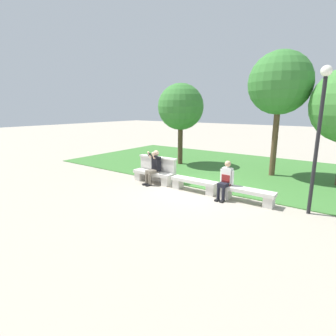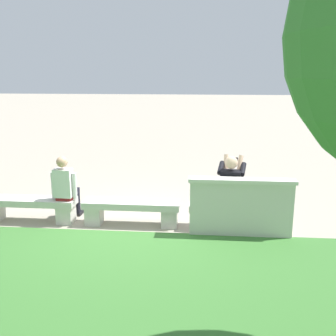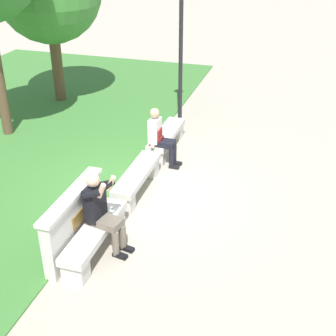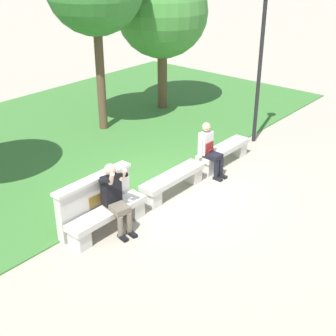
{
  "view_description": "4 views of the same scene",
  "coord_description": "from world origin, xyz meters",
  "px_view_note": "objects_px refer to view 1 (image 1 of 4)",
  "views": [
    {
      "loc": [
        4.55,
        -7.81,
        2.92
      ],
      "look_at": [
        -0.67,
        -0.67,
        0.89
      ],
      "focal_mm": 28.0,
      "sensor_mm": 36.0,
      "label": 1
    },
    {
      "loc": [
        -1.26,
        6.63,
        2.74
      ],
      "look_at": [
        -0.61,
        -0.67,
        0.91
      ],
      "focal_mm": 42.0,
      "sensor_mm": 36.0,
      "label": 2
    },
    {
      "loc": [
        -7.27,
        -2.82,
        4.72
      ],
      "look_at": [
        -0.35,
        -0.72,
        0.81
      ],
      "focal_mm": 50.0,
      "sensor_mm": 36.0,
      "label": 3
    },
    {
      "loc": [
        -6.88,
        -5.67,
        4.97
      ],
      "look_at": [
        -0.28,
        -0.1,
        0.73
      ],
      "focal_mm": 50.0,
      "sensor_mm": 36.0,
      "label": 4
    }
  ],
  "objects_px": {
    "backpack": "(227,180)",
    "lamp_post": "(320,121)",
    "person_distant": "(226,179)",
    "tree_right_background": "(181,107)",
    "person_photographer": "(154,165)",
    "tree_left_background": "(280,84)",
    "bench_main": "(153,175)",
    "bench_mid": "(247,194)",
    "bench_near": "(194,183)"
  },
  "relations": [
    {
      "from": "backpack",
      "to": "lamp_post",
      "type": "bearing_deg",
      "value": 3.75
    },
    {
      "from": "person_distant",
      "to": "tree_right_background",
      "type": "height_order",
      "value": "tree_right_background"
    },
    {
      "from": "backpack",
      "to": "person_photographer",
      "type": "bearing_deg",
      "value": -178.41
    },
    {
      "from": "person_distant",
      "to": "tree_left_background",
      "type": "relative_size",
      "value": 0.24
    },
    {
      "from": "bench_main",
      "to": "bench_mid",
      "type": "bearing_deg",
      "value": 0.0
    },
    {
      "from": "bench_mid",
      "to": "lamp_post",
      "type": "bearing_deg",
      "value": 5.49
    },
    {
      "from": "person_photographer",
      "to": "lamp_post",
      "type": "xyz_separation_m",
      "value": [
        5.45,
        0.24,
        1.85
      ]
    },
    {
      "from": "bench_main",
      "to": "backpack",
      "type": "bearing_deg",
      "value": 0.13
    },
    {
      "from": "bench_main",
      "to": "person_photographer",
      "type": "xyz_separation_m",
      "value": [
        0.14,
        -0.08,
        0.44
      ]
    },
    {
      "from": "backpack",
      "to": "tree_left_background",
      "type": "relative_size",
      "value": 0.08
    },
    {
      "from": "person_distant",
      "to": "tree_left_background",
      "type": "xyz_separation_m",
      "value": [
        0.42,
        4.03,
        3.23
      ]
    },
    {
      "from": "person_distant",
      "to": "person_photographer",
      "type": "bearing_deg",
      "value": -179.82
    },
    {
      "from": "bench_near",
      "to": "bench_mid",
      "type": "relative_size",
      "value": 1.0
    },
    {
      "from": "tree_left_background",
      "to": "bench_main",
      "type": "bearing_deg",
      "value": -131.87
    },
    {
      "from": "person_distant",
      "to": "backpack",
      "type": "bearing_deg",
      "value": 88.29
    },
    {
      "from": "bench_near",
      "to": "backpack",
      "type": "height_order",
      "value": "backpack"
    },
    {
      "from": "bench_main",
      "to": "tree_right_background",
      "type": "relative_size",
      "value": 0.42
    },
    {
      "from": "bench_main",
      "to": "tree_right_background",
      "type": "bearing_deg",
      "value": 106.57
    },
    {
      "from": "bench_near",
      "to": "lamp_post",
      "type": "xyz_separation_m",
      "value": [
        3.67,
        0.17,
        2.3
      ]
    },
    {
      "from": "person_photographer",
      "to": "tree_right_background",
      "type": "xyz_separation_m",
      "value": [
        -1.21,
        3.68,
        2.23
      ]
    },
    {
      "from": "person_distant",
      "to": "bench_main",
      "type": "bearing_deg",
      "value": 178.79
    },
    {
      "from": "bench_near",
      "to": "backpack",
      "type": "xyz_separation_m",
      "value": [
        1.22,
        0.01,
        0.33
      ]
    },
    {
      "from": "bench_mid",
      "to": "person_photographer",
      "type": "height_order",
      "value": "person_photographer"
    },
    {
      "from": "bench_main",
      "to": "lamp_post",
      "type": "height_order",
      "value": "lamp_post"
    },
    {
      "from": "tree_right_background",
      "to": "lamp_post",
      "type": "distance_m",
      "value": 7.5
    },
    {
      "from": "person_photographer",
      "to": "lamp_post",
      "type": "relative_size",
      "value": 0.33
    },
    {
      "from": "tree_right_background",
      "to": "backpack",
      "type": "bearing_deg",
      "value": -40.53
    },
    {
      "from": "bench_near",
      "to": "backpack",
      "type": "relative_size",
      "value": 4.08
    },
    {
      "from": "tree_right_background",
      "to": "lamp_post",
      "type": "bearing_deg",
      "value": -27.33
    },
    {
      "from": "backpack",
      "to": "bench_near",
      "type": "bearing_deg",
      "value": -179.65
    },
    {
      "from": "bench_near",
      "to": "person_photographer",
      "type": "distance_m",
      "value": 1.84
    },
    {
      "from": "bench_mid",
      "to": "backpack",
      "type": "height_order",
      "value": "backpack"
    },
    {
      "from": "person_photographer",
      "to": "person_distant",
      "type": "bearing_deg",
      "value": 0.18
    },
    {
      "from": "tree_left_background",
      "to": "lamp_post",
      "type": "bearing_deg",
      "value": -61.85
    },
    {
      "from": "bench_near",
      "to": "tree_right_background",
      "type": "distance_m",
      "value": 5.4
    },
    {
      "from": "person_photographer",
      "to": "lamp_post",
      "type": "bearing_deg",
      "value": 2.56
    },
    {
      "from": "lamp_post",
      "to": "tree_right_background",
      "type": "bearing_deg",
      "value": 152.67
    },
    {
      "from": "bench_mid",
      "to": "bench_near",
      "type": "bearing_deg",
      "value": 180.0
    },
    {
      "from": "backpack",
      "to": "tree_right_background",
      "type": "distance_m",
      "value": 6.02
    },
    {
      "from": "tree_left_background",
      "to": "tree_right_background",
      "type": "distance_m",
      "value": 4.73
    },
    {
      "from": "tree_right_background",
      "to": "bench_mid",
      "type": "bearing_deg",
      "value": -36.31
    },
    {
      "from": "backpack",
      "to": "tree_right_background",
      "type": "xyz_separation_m",
      "value": [
        -4.21,
        3.6,
        2.34
      ]
    },
    {
      "from": "bench_main",
      "to": "tree_right_background",
      "type": "height_order",
      "value": "tree_right_background"
    },
    {
      "from": "bench_mid",
      "to": "person_distant",
      "type": "xyz_separation_m",
      "value": [
        -0.7,
        -0.07,
        0.38
      ]
    },
    {
      "from": "person_photographer",
      "to": "tree_right_background",
      "type": "relative_size",
      "value": 0.32
    },
    {
      "from": "bench_mid",
      "to": "person_photographer",
      "type": "relative_size",
      "value": 1.32
    },
    {
      "from": "bench_mid",
      "to": "person_distant",
      "type": "bearing_deg",
      "value": -174.59
    },
    {
      "from": "tree_right_background",
      "to": "bench_main",
      "type": "bearing_deg",
      "value": -73.43
    },
    {
      "from": "bench_mid",
      "to": "lamp_post",
      "type": "height_order",
      "value": "lamp_post"
    },
    {
      "from": "backpack",
      "to": "tree_left_background",
      "type": "distance_m",
      "value": 5.15
    }
  ]
}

